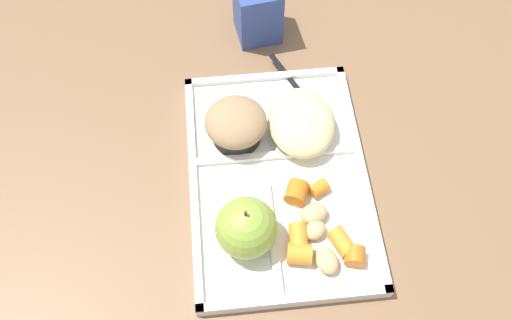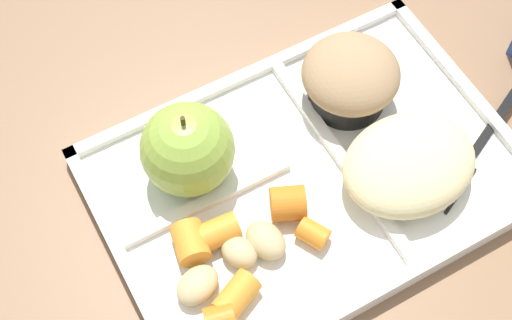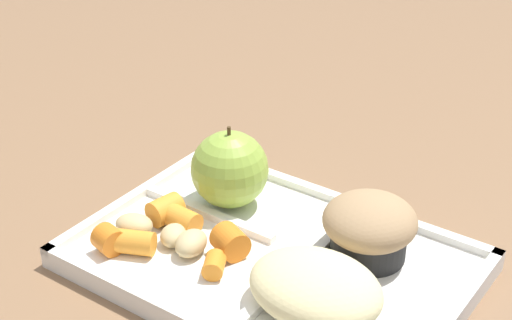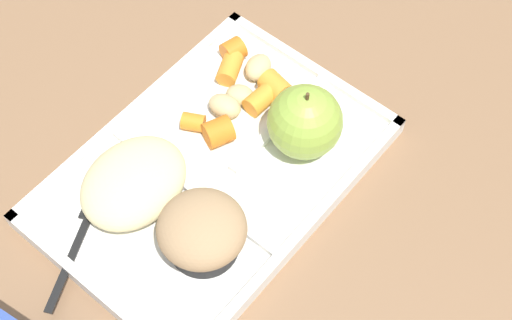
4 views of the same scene
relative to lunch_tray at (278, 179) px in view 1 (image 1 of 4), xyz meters
name	(u,v)px [view 1 (image 1 of 4)]	position (x,y,z in m)	size (l,w,h in m)	color
ground	(278,182)	(0.00, 0.00, -0.01)	(6.00, 6.00, 0.00)	#846042
lunch_tray	(278,179)	(0.00, 0.00, 0.00)	(0.34, 0.24, 0.02)	white
green_apple	(246,228)	(-0.08, 0.05, 0.04)	(0.08, 0.08, 0.08)	#93B742
bran_muffin	(236,125)	(0.07, 0.05, 0.04)	(0.08, 0.08, 0.06)	black
carrot_slice_edge	(342,242)	(-0.10, -0.07, 0.02)	(0.02, 0.02, 0.03)	orange
carrot_slice_back	(297,192)	(-0.03, -0.02, 0.02)	(0.03, 0.03, 0.03)	orange
carrot_slice_center	(299,254)	(-0.11, -0.01, 0.02)	(0.03, 0.03, 0.03)	orange
carrot_slice_diagonal	(355,256)	(-0.12, -0.08, 0.02)	(0.03, 0.03, 0.02)	orange
carrot_slice_near_corner	(319,188)	(-0.03, -0.05, 0.01)	(0.02, 0.02, 0.02)	orange
carrot_slice_small	(298,237)	(-0.09, -0.01, 0.02)	(0.02, 0.02, 0.03)	orange
potato_chunk_wedge	(327,261)	(-0.12, -0.04, 0.02)	(0.04, 0.03, 0.02)	tan
potato_chunk_large	(314,214)	(-0.06, -0.04, 0.02)	(0.04, 0.03, 0.02)	tan
potato_chunk_browned	(315,231)	(-0.08, -0.04, 0.01)	(0.03, 0.02, 0.02)	tan
egg_noodle_pile	(302,123)	(0.07, -0.04, 0.03)	(0.11, 0.09, 0.04)	beige
meatball_back	(302,126)	(0.07, -0.04, 0.03)	(0.04, 0.04, 0.04)	brown
meatball_side	(300,118)	(0.08, -0.04, 0.02)	(0.03, 0.03, 0.03)	brown
meatball_front	(293,137)	(0.05, -0.03, 0.02)	(0.03, 0.03, 0.03)	#755B4C
meatball_center	(286,141)	(0.05, -0.02, 0.02)	(0.03, 0.03, 0.03)	brown
plastic_fork	(302,94)	(0.13, -0.05, 0.01)	(0.14, 0.08, 0.00)	black
milk_carton	(260,11)	(0.27, 0.00, 0.04)	(0.07, 0.07, 0.09)	#334C99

